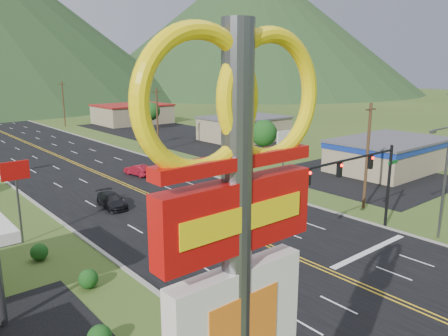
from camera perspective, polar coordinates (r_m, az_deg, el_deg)
pylon_sign at (r=8.82m, az=1.63°, el=-12.92°), size 4.32×0.60×14.00m
traffic_signal at (r=34.77m, az=17.63°, el=-0.58°), size 13.10×0.43×7.00m
streetlight_east at (r=37.10m, az=26.75°, el=-0.78°), size 3.28×0.25×9.00m
building_east_near at (r=60.72m, az=20.73°, el=1.88°), size 15.40×10.40×4.10m
building_east_mid at (r=80.86m, az=2.66°, el=5.23°), size 14.40×11.40×4.30m
building_east_far at (r=107.08m, az=-11.84°, el=6.95°), size 16.40×12.40×4.50m
pole_sign_west_a at (r=35.84m, az=-25.54°, el=-1.31°), size 2.00×0.18×6.40m
pole_sign_east_a at (r=48.26m, az=7.79°, el=3.27°), size 2.00×0.18×6.40m
pole_sign_east_b at (r=73.45m, az=-11.08°, el=6.49°), size 2.00×0.18×6.40m
tree_east_a at (r=63.05m, az=5.22°, el=4.56°), size 3.84×3.84×5.82m
tree_east_b at (r=95.53m, az=-9.50°, el=7.32°), size 3.84×3.84×5.82m
utility_pole_a at (r=42.72m, az=18.20°, el=1.56°), size 1.60×0.28×10.00m
utility_pole_b at (r=69.39m, az=-8.70°, el=6.27°), size 1.60×0.28×10.00m
utility_pole_c at (r=105.49m, az=-20.23°, el=7.90°), size 1.60×0.28×10.00m
utility_pole_d at (r=143.67m, az=-25.80°, el=8.58°), size 1.60×0.28×10.00m
mountain_ne at (r=248.70m, az=3.55°, el=18.08°), size 180.00×180.00×70.00m
car_dark_mid at (r=43.22m, az=-14.45°, el=-4.17°), size 2.31×4.75×1.33m
car_red_far at (r=55.08m, az=-11.17°, el=-0.29°), size 2.09×4.25×1.34m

